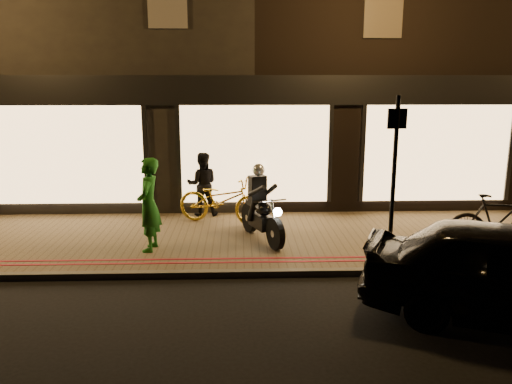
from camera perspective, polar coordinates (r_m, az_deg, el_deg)
ground at (r=8.83m, az=0.70°, el=-9.77°), size 90.00×90.00×0.00m
sidewalk at (r=10.69m, az=0.20°, el=-5.42°), size 50.00×4.00×0.12m
kerb_stone at (r=8.85m, az=0.69°, el=-9.29°), size 50.00×0.14×0.12m
red_kerb_lines at (r=9.30m, az=0.54°, el=-7.79°), size 50.00×0.26×0.01m
building_row at (r=17.18m, az=-0.70°, el=15.48°), size 48.00×10.11×8.50m
motorcycle at (r=10.31m, az=0.57°, el=-2.17°), size 0.89×1.85×1.59m
sign_post at (r=9.16m, az=15.50°, el=2.30°), size 0.35×0.09×3.00m
bicycle_gold at (r=11.55m, az=-3.95°, el=-0.91°), size 2.24×1.42×1.11m
bicycle_dark at (r=10.87m, az=25.85°, el=-3.08°), size 1.87×0.89×1.09m
person_green at (r=9.82m, az=-12.16°, el=-1.42°), size 0.48×0.69×1.82m
person_dark at (r=12.24m, az=-6.16°, el=0.89°), size 0.79×0.64×1.56m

